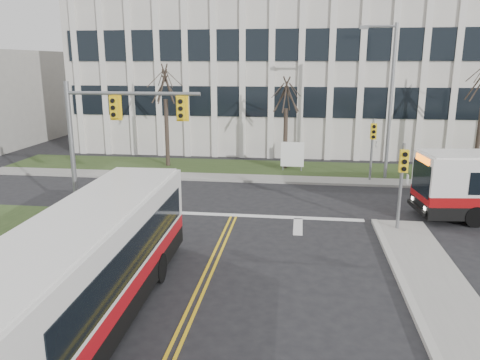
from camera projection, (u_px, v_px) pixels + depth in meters
name	position (u px, v px, depth m)	size (l,w,h in m)	color
ground	(196.00, 300.00, 14.16)	(120.00, 120.00, 0.00)	black
sidewalk_cross	(333.00, 181.00, 28.13)	(44.00, 1.60, 0.14)	#9E9B93
building_lawn	(330.00, 171.00, 30.82)	(44.00, 5.00, 0.12)	#2D411C
office_building	(326.00, 74.00, 40.91)	(40.00, 16.00, 12.00)	silver
mast_arm_signal	(105.00, 126.00, 20.71)	(6.11, 0.38, 6.20)	slate
signal_pole_near	(402.00, 175.00, 19.28)	(0.34, 0.39, 3.80)	slate
signal_pole_far	(373.00, 141.00, 27.45)	(0.34, 0.39, 3.80)	slate
streetlight	(388.00, 94.00, 27.46)	(2.15, 0.25, 9.20)	slate
directory_sign	(292.00, 155.00, 30.38)	(1.50, 0.12, 2.00)	slate
tree_left	(165.00, 86.00, 30.87)	(1.80, 1.80, 7.70)	#42352B
tree_mid	(286.00, 96.00, 30.21)	(1.80, 1.80, 6.82)	#42352B
bus_main	(84.00, 275.00, 12.29)	(2.54, 11.71, 3.12)	silver
newspaper_box_blue	(4.00, 262.00, 15.75)	(0.50, 0.45, 0.95)	navy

